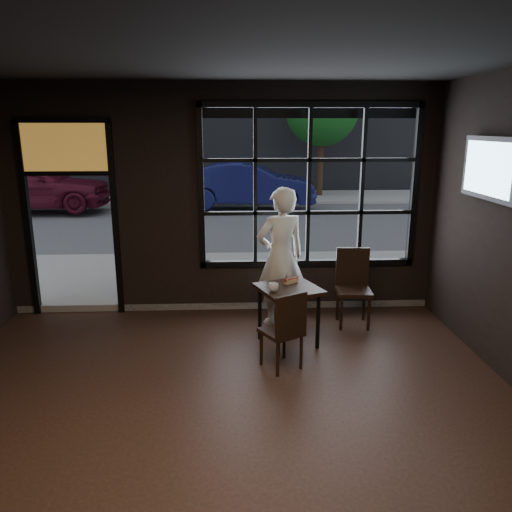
{
  "coord_description": "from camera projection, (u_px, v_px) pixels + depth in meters",
  "views": [
    {
      "loc": [
        0.13,
        -3.43,
        2.63
      ],
      "look_at": [
        0.4,
        2.2,
        1.15
      ],
      "focal_mm": 35.0,
      "sensor_mm": 36.0,
      "label": 1
    }
  ],
  "objects": [
    {
      "name": "floor",
      "position": [
        219.0,
        467.0,
        3.97
      ],
      "size": [
        6.0,
        7.0,
        0.02
      ],
      "primitive_type": "cube",
      "color": "black",
      "rests_on": "ground"
    },
    {
      "name": "ceiling",
      "position": [
        209.0,
        30.0,
        3.16
      ],
      "size": [
        6.0,
        7.0,
        0.02
      ],
      "primitive_type": "cube",
      "color": "black",
      "rests_on": "ground"
    },
    {
      "name": "window_frame",
      "position": [
        309.0,
        187.0,
        6.95
      ],
      "size": [
        3.06,
        0.12,
        2.28
      ],
      "primitive_type": "cube",
      "color": "black",
      "rests_on": "ground"
    },
    {
      "name": "stained_transom",
      "position": [
        65.0,
        147.0,
        6.66
      ],
      "size": [
        1.2,
        0.06,
        0.7
      ],
      "primitive_type": "cube",
      "color": "orange",
      "rests_on": "ground"
    },
    {
      "name": "street_asphalt",
      "position": [
        230.0,
        176.0,
        27.17
      ],
      "size": [
        60.0,
        41.0,
        0.04
      ],
      "primitive_type": "cube",
      "color": "#545456",
      "rests_on": "ground"
    },
    {
      "name": "building_across",
      "position": [
        228.0,
        22.0,
        24.29
      ],
      "size": [
        28.0,
        12.0,
        15.0
      ],
      "primitive_type": "cube",
      "color": "#5B5956",
      "rests_on": "ground"
    },
    {
      "name": "cafe_table",
      "position": [
        288.0,
        315.0,
        6.12
      ],
      "size": [
        0.88,
        0.88,
        0.74
      ],
      "primitive_type": "cube",
      "rotation": [
        0.0,
        0.0,
        0.36
      ],
      "color": "black",
      "rests_on": "floor"
    },
    {
      "name": "chair_near",
      "position": [
        281.0,
        329.0,
        5.49
      ],
      "size": [
        0.54,
        0.54,
        0.91
      ],
      "primitive_type": "cube",
      "rotation": [
        0.0,
        0.0,
        3.67
      ],
      "color": "black",
      "rests_on": "floor"
    },
    {
      "name": "chair_window",
      "position": [
        354.0,
        289.0,
        6.66
      ],
      "size": [
        0.48,
        0.48,
        1.03
      ],
      "primitive_type": "cube",
      "rotation": [
        0.0,
        0.0,
        -0.08
      ],
      "color": "black",
      "rests_on": "floor"
    },
    {
      "name": "man",
      "position": [
        281.0,
        257.0,
        6.62
      ],
      "size": [
        0.79,
        0.65,
        1.87
      ],
      "primitive_type": "imported",
      "rotation": [
        0.0,
        0.0,
        3.48
      ],
      "color": "silver",
      "rests_on": "floor"
    },
    {
      "name": "hotdog",
      "position": [
        291.0,
        281.0,
        6.18
      ],
      "size": [
        0.21,
        0.18,
        0.06
      ],
      "primitive_type": null,
      "rotation": [
        0.0,
        0.0,
        0.63
      ],
      "color": "tan",
      "rests_on": "cafe_table"
    },
    {
      "name": "cup",
      "position": [
        273.0,
        287.0,
        5.87
      ],
      "size": [
        0.13,
        0.13,
        0.1
      ],
      "primitive_type": "imported",
      "rotation": [
        0.0,
        0.0,
        0.02
      ],
      "color": "silver",
      "rests_on": "cafe_table"
    },
    {
      "name": "tv",
      "position": [
        492.0,
        168.0,
        5.37
      ],
      "size": [
        0.13,
        1.15,
        0.67
      ],
      "primitive_type": "cube",
      "color": "black",
      "rests_on": "wall_right"
    },
    {
      "name": "navy_car",
      "position": [
        248.0,
        185.0,
        15.83
      ],
      "size": [
        4.43,
        1.94,
        1.42
      ],
      "primitive_type": "imported",
      "rotation": [
        0.0,
        0.0,
        1.47
      ],
      "color": "#121443",
      "rests_on": "street_asphalt"
    },
    {
      "name": "maroon_car",
      "position": [
        32.0,
        184.0,
        15.19
      ],
      "size": [
        4.62,
        1.88,
        1.57
      ],
      "primitive_type": "imported",
      "rotation": [
        0.0,
        0.0,
        1.58
      ],
      "color": "#4F0D1D",
      "rests_on": "street_asphalt"
    },
    {
      "name": "tree_left",
      "position": [
        135.0,
        108.0,
        17.66
      ],
      "size": [
        2.67,
        2.67,
        4.56
      ],
      "color": "#332114",
      "rests_on": "street_asphalt"
    },
    {
      "name": "tree_right",
      "position": [
        322.0,
        109.0,
        17.91
      ],
      "size": [
        2.66,
        2.66,
        4.54
      ],
      "color": "#332114",
      "rests_on": "street_asphalt"
    }
  ]
}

